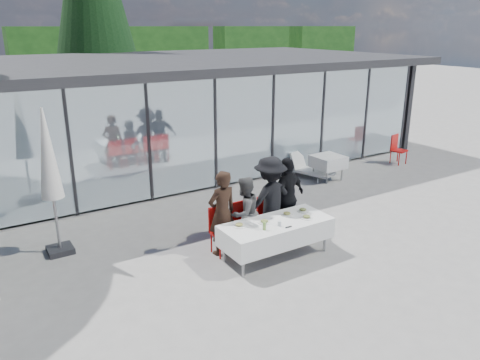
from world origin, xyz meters
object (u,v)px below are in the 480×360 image
(folded_eyeglasses, at_px, (289,227))
(diner_b, at_px, (244,213))
(diner_chair_b, at_px, (243,222))
(plate_extra, at_px, (307,217))
(lounger, at_px, (308,168))
(diner_chair_c, at_px, (268,216))
(market_umbrella, at_px, (49,163))
(plate_a, at_px, (239,225))
(plate_b, at_px, (264,222))
(diner_chair_a, at_px, (221,228))
(spare_table_right, at_px, (328,162))
(spare_chair_a, at_px, (397,148))
(diner_d, at_px, (287,197))
(diner_chair_d, at_px, (285,212))
(spare_chair_b, at_px, (334,148))
(juice_bottle, at_px, (264,226))
(plate_c, at_px, (287,214))
(dining_table, at_px, (276,232))
(diner_a, at_px, (222,213))
(plate_d, at_px, (303,210))
(diner_c, at_px, (270,199))

(folded_eyeglasses, bearing_deg, diner_b, 109.07)
(diner_b, xyz_separation_m, diner_chair_b, (0.00, 0.06, -0.23))
(plate_extra, distance_m, folded_eyeglasses, 0.60)
(plate_extra, relative_size, lounger, 0.17)
(diner_chair_c, relative_size, market_umbrella, 0.33)
(diner_b, bearing_deg, folded_eyeglasses, 90.58)
(plate_a, distance_m, plate_b, 0.53)
(diner_chair_a, height_order, spare_table_right, diner_chair_a)
(spare_chair_a, xyz_separation_m, lounger, (-3.48, 0.45, -0.28))
(diner_chair_c, height_order, diner_d, diner_d)
(diner_chair_d, height_order, market_umbrella, market_umbrella)
(spare_chair_b, distance_m, market_umbrella, 9.59)
(diner_chair_b, distance_m, spare_chair_b, 6.96)
(diner_chair_c, relative_size, plate_a, 3.87)
(diner_chair_b, xyz_separation_m, diner_chair_d, (1.10, 0.00, 0.00))
(diner_chair_d, height_order, juice_bottle, diner_chair_d)
(plate_c, bearing_deg, folded_eyeglasses, -124.61)
(diner_b, relative_size, plate_b, 6.11)
(diner_d, bearing_deg, juice_bottle, 21.73)
(diner_chair_b, bearing_deg, dining_table, -67.44)
(diner_a, distance_m, plate_d, 1.73)
(diner_chair_b, height_order, plate_a, diner_chair_b)
(diner_b, xyz_separation_m, diner_chair_c, (0.65, 0.06, -0.23))
(diner_a, distance_m, diner_chair_c, 1.22)
(spare_table_right, xyz_separation_m, spare_chair_b, (1.34, 1.19, -0.02))
(plate_a, bearing_deg, diner_b, 48.63)
(lounger, bearing_deg, diner_chair_d, -136.60)
(diner_a, distance_m, market_umbrella, 3.51)
(juice_bottle, height_order, lounger, juice_bottle)
(folded_eyeglasses, bearing_deg, diner_chair_b, 108.14)
(diner_chair_b, bearing_deg, plate_c, -39.63)
(plate_extra, distance_m, spare_table_right, 4.98)
(diner_chair_b, relative_size, spare_table_right, 1.13)
(plate_a, height_order, plate_extra, same)
(diner_chair_a, relative_size, plate_b, 3.87)
(dining_table, height_order, diner_b, diner_b)
(juice_bottle, bearing_deg, diner_chair_d, 37.68)
(diner_d, xyz_separation_m, plate_c, (-0.40, -0.53, -0.12))
(plate_c, relative_size, spare_table_right, 0.29)
(plate_extra, distance_m, lounger, 5.20)
(diner_b, xyz_separation_m, lounger, (4.29, 3.07, -0.51))
(diner_a, distance_m, plate_a, 0.51)
(lounger, bearing_deg, plate_d, -131.38)
(dining_table, bearing_deg, market_umbrella, 146.08)
(spare_table_right, height_order, spare_chair_b, spare_chair_b)
(diner_b, height_order, plate_d, diner_b)
(diner_d, distance_m, spare_table_right, 4.31)
(market_umbrella, bearing_deg, plate_c, -29.54)
(diner_c, height_order, plate_extra, diner_c)
(diner_chair_d, distance_m, spare_chair_a, 7.15)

